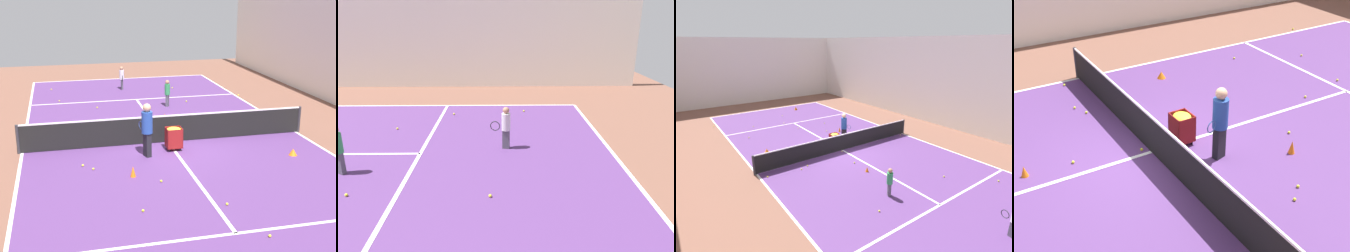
{
  "view_description": "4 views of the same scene",
  "coord_description": "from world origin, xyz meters",
  "views": [
    {
      "loc": [
        3.67,
        15.25,
        5.38
      ],
      "look_at": [
        0.0,
        0.0,
        0.59
      ],
      "focal_mm": 50.0,
      "sensor_mm": 36.0,
      "label": 1
    },
    {
      "loc": [
        -8.34,
        -8.78,
        3.69
      ],
      "look_at": [
        0.36,
        -8.92,
        0.68
      ],
      "focal_mm": 35.0,
      "sensor_mm": 36.0,
      "label": 2
    },
    {
      "loc": [
        -8.05,
        -11.42,
        5.99
      ],
      "look_at": [
        0.99,
        1.24,
        0.97
      ],
      "focal_mm": 28.0,
      "sensor_mm": 36.0,
      "label": 3
    },
    {
      "loc": [
        8.34,
        -4.12,
        5.99
      ],
      "look_at": [
        -0.0,
        0.84,
        0.46
      ],
      "focal_mm": 50.0,
      "sensor_mm": 36.0,
      "label": 4
    }
  ],
  "objects": [
    {
      "name": "ground_plane",
      "position": [
        0.0,
        0.0,
        0.0
      ],
      "size": [
        35.31,
        35.31,
        0.0
      ],
      "primitive_type": "plane",
      "color": "brown"
    },
    {
      "name": "court_playing_area",
      "position": [
        0.0,
        0.0,
        0.0
      ],
      "size": [
        9.94,
        23.77,
        0.0
      ],
      "color": "#563370",
      "rests_on": "ground"
    },
    {
      "name": "line_sideline_left",
      "position": [
        -4.97,
        0.0,
        0.01
      ],
      "size": [
        0.1,
        23.77,
        0.0
      ],
      "primitive_type": "cube",
      "color": "white",
      "rests_on": "ground"
    },
    {
      "name": "line_service_far",
      "position": [
        0.0,
        6.54,
        0.01
      ],
      "size": [
        9.94,
        0.1,
        0.0
      ],
      "primitive_type": "cube",
      "color": "white",
      "rests_on": "ground"
    },
    {
      "name": "line_centre_service",
      "position": [
        0.0,
        0.0,
        0.01
      ],
      "size": [
        0.1,
        13.07,
        0.0
      ],
      "primitive_type": "cube",
      "color": "white",
      "rests_on": "ground"
    },
    {
      "name": "tennis_net",
      "position": [
        0.0,
        0.0,
        0.51
      ],
      "size": [
        10.24,
        0.1,
        0.99
      ],
      "color": "#2D2D33",
      "rests_on": "ground"
    },
    {
      "name": "coach_at_net",
      "position": [
        0.99,
        1.23,
        1.01
      ],
      "size": [
        0.44,
        0.69,
        1.77
      ],
      "rotation": [
        0.0,
        0.0,
        -1.29
      ],
      "color": "black",
      "rests_on": "ground"
    },
    {
      "name": "ball_cart",
      "position": [
        -0.0,
        0.84,
        0.55
      ],
      "size": [
        0.53,
        0.47,
        0.79
      ],
      "color": "maroon",
      "rests_on": "ground"
    },
    {
      "name": "training_cone_0",
      "position": [
        -0.54,
        -2.82,
        0.13
      ],
      "size": [
        0.16,
        0.16,
        0.25
      ],
      "primitive_type": "cone",
      "color": "orange",
      "rests_on": "ground"
    },
    {
      "name": "training_cone_1",
      "position": [
        -3.67,
        2.25,
        0.11
      ],
      "size": [
        0.27,
        0.27,
        0.22
      ],
      "primitive_type": "cone",
      "color": "orange",
      "rests_on": "ground"
    },
    {
      "name": "training_cone_3",
      "position": [
        1.72,
        2.8,
        0.17
      ],
      "size": [
        0.16,
        0.16,
        0.33
      ],
      "primitive_type": "cone",
      "color": "orange",
      "rests_on": "ground"
    },
    {
      "name": "tennis_ball_0",
      "position": [
        -4.66,
        -0.58,
        0.04
      ],
      "size": [
        0.07,
        0.07,
        0.07
      ],
      "primitive_type": "sphere",
      "color": "yellow",
      "rests_on": "ground"
    },
    {
      "name": "tennis_ball_1",
      "position": [
        -5.21,
        9.16,
        0.04
      ],
      "size": [
        0.07,
        0.07,
        0.07
      ],
      "primitive_type": "sphere",
      "color": "yellow",
      "rests_on": "ground"
    },
    {
      "name": "tennis_ball_2",
      "position": [
        2.8,
        2.01,
        0.04
      ],
      "size": [
        0.07,
        0.07,
        0.07
      ],
      "primitive_type": "sphere",
      "color": "yellow",
      "rests_on": "ground"
    },
    {
      "name": "tennis_ball_3",
      "position": [
        -0.48,
        -1.75,
        0.04
      ],
      "size": [
        0.07,
        0.07,
        0.07
      ],
      "primitive_type": "sphere",
      "color": "yellow",
      "rests_on": "ground"
    },
    {
      "name": "tennis_ball_4",
      "position": [
        3.09,
        1.65,
        0.04
      ],
      "size": [
        0.07,
        0.07,
        0.07
      ],
      "primitive_type": "sphere",
      "color": "yellow",
      "rests_on": "ground"
    },
    {
      "name": "tennis_ball_7",
      "position": [
        -2.82,
        7.39,
        0.04
      ],
      "size": [
        0.07,
        0.07,
        0.07
      ],
      "primitive_type": "sphere",
      "color": "yellow",
      "rests_on": "ground"
    },
    {
      "name": "tennis_ball_8",
      "position": [
        -3.81,
        5.2,
        0.04
      ],
      "size": [
        0.07,
        0.07,
        0.07
      ],
      "primitive_type": "sphere",
      "color": "yellow",
      "rests_on": "ground"
    },
    {
      "name": "tennis_ball_10",
      "position": [
        -0.67,
        6.86,
        0.04
      ],
      "size": [
        0.07,
        0.07,
        0.07
      ],
      "primitive_type": "sphere",
      "color": "yellow",
      "rests_on": "ground"
    },
    {
      "name": "tennis_ball_11",
      "position": [
        -3.04,
        -0.82,
        0.04
      ],
      "size": [
        0.07,
        0.07,
        0.07
      ],
      "primitive_type": "sphere",
      "color": "yellow",
      "rests_on": "ground"
    },
    {
      "name": "tennis_ball_15",
      "position": [
        -2.61,
        -0.64,
        0.04
      ],
      "size": [
        0.07,
        0.07,
        0.07
      ],
      "primitive_type": "sphere",
      "color": "yellow",
      "rests_on": "ground"
    },
    {
      "name": "tennis_ball_16",
      "position": [
        -0.3,
        5.16,
        0.04
      ],
      "size": [
        0.07,
        0.07,
        0.07
      ],
      "primitive_type": "sphere",
      "color": "yellow",
      "rests_on": "ground"
    },
    {
      "name": "tennis_ball_18",
      "position": [
        -0.17,
        -0.18,
        0.04
      ],
      "size": [
        0.07,
        0.07,
        0.07
      ],
      "primitive_type": "sphere",
      "color": "yellow",
      "rests_on": "ground"
    },
    {
      "name": "tennis_ball_21",
      "position": [
        1.01,
        3.37,
        0.04
      ],
      "size": [
        0.07,
        0.07,
        0.07
      ],
      "primitive_type": "sphere",
      "color": "yellow",
      "rests_on": "ground"
    }
  ]
}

